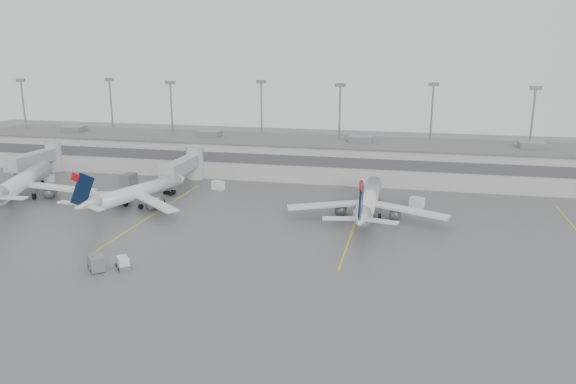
% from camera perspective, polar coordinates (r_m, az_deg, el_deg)
% --- Properties ---
extents(ground, '(260.00, 260.00, 0.00)m').
position_cam_1_polar(ground, '(74.75, -8.87, -8.02)').
color(ground, '#4E4E51').
rests_on(ground, ground).
extents(terminal, '(152.00, 17.00, 9.45)m').
position_cam_1_polar(terminal, '(127.06, 0.57, 3.59)').
color(terminal, '#A8A8A3').
rests_on(terminal, ground).
extents(light_masts, '(142.40, 8.00, 20.60)m').
position_cam_1_polar(light_masts, '(131.39, 1.11, 7.43)').
color(light_masts, gray).
rests_on(light_masts, ground).
extents(jet_bridge_left, '(4.00, 17.20, 7.00)m').
position_cam_1_polar(jet_bridge_left, '(138.88, -23.63, 3.18)').
color(jet_bridge_left, gray).
rests_on(jet_bridge_left, ground).
extents(jet_bridge_right, '(4.00, 17.20, 7.00)m').
position_cam_1_polar(jet_bridge_right, '(121.68, -10.15, 2.72)').
color(jet_bridge_right, gray).
rests_on(jet_bridge_right, ground).
extents(stand_markings, '(105.25, 40.00, 0.01)m').
position_cam_1_polar(stand_markings, '(96.09, -3.68, -2.67)').
color(stand_markings, '#D4C50C').
rests_on(stand_markings, ground).
extents(jet_far_left, '(28.01, 31.90, 10.66)m').
position_cam_1_polar(jet_far_left, '(118.58, -25.47, 0.91)').
color(jet_far_left, silver).
rests_on(jet_far_left, ground).
extents(jet_mid_left, '(23.44, 26.71, 8.93)m').
position_cam_1_polar(jet_mid_left, '(105.32, -15.35, -0.06)').
color(jet_mid_left, silver).
rests_on(jet_mid_left, ground).
extents(jet_mid_right, '(27.31, 30.58, 9.90)m').
position_cam_1_polar(jet_mid_right, '(96.13, 8.12, -0.88)').
color(jet_mid_right, silver).
rests_on(jet_mid_right, ground).
extents(baggage_tug, '(2.75, 2.84, 1.58)m').
position_cam_1_polar(baggage_tug, '(77.85, -16.41, -7.03)').
color(baggage_tug, silver).
rests_on(baggage_tug, ground).
extents(baggage_cart, '(3.35, 3.48, 1.98)m').
position_cam_1_polar(baggage_cart, '(78.31, -18.92, -6.78)').
color(baggage_cart, slate).
rests_on(baggage_cart, ground).
extents(gse_uld_a, '(2.47, 1.96, 1.54)m').
position_cam_1_polar(gse_uld_a, '(131.77, -23.11, 1.29)').
color(gse_uld_a, silver).
rests_on(gse_uld_a, ground).
extents(gse_uld_b, '(2.77, 2.27, 1.69)m').
position_cam_1_polar(gse_uld_b, '(115.73, -7.11, 0.68)').
color(gse_uld_b, silver).
rests_on(gse_uld_b, ground).
extents(gse_uld_c, '(2.92, 2.47, 1.76)m').
position_cam_1_polar(gse_uld_c, '(104.94, 12.97, -1.03)').
color(gse_uld_c, silver).
rests_on(gse_uld_c, ground).
extents(gse_loader, '(2.47, 3.76, 2.27)m').
position_cam_1_polar(gse_loader, '(123.69, -15.89, 1.27)').
color(gse_loader, slate).
rests_on(gse_loader, ground).
extents(cone_a, '(0.46, 0.46, 0.73)m').
position_cam_1_polar(cone_a, '(128.83, -21.20, 1.01)').
color(cone_a, '#EE3505').
rests_on(cone_a, ground).
extents(cone_b, '(0.38, 0.38, 0.60)m').
position_cam_1_polar(cone_b, '(115.22, -12.52, 0.10)').
color(cone_b, '#EE3505').
rests_on(cone_b, ground).
extents(cone_c, '(0.46, 0.46, 0.74)m').
position_cam_1_polar(cone_c, '(108.93, 9.31, -0.55)').
color(cone_c, '#EE3505').
rests_on(cone_c, ground).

